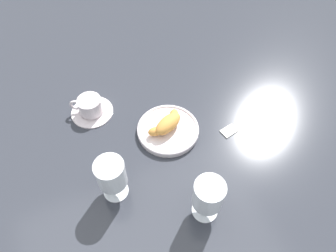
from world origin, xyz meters
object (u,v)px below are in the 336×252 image
at_px(coffee_cup_near, 90,107).
at_px(juice_glass_right, 208,196).
at_px(sugar_packet, 229,130).
at_px(croissant_large, 167,124).
at_px(pastry_plate, 168,130).
at_px(juice_glass_left, 111,175).

relative_size(coffee_cup_near, juice_glass_right, 0.97).
bearing_deg(coffee_cup_near, sugar_packet, -34.15).
distance_m(croissant_large, sugar_packet, 0.20).
relative_size(pastry_plate, juice_glass_left, 1.37).
bearing_deg(juice_glass_left, croissant_large, 31.09).
bearing_deg(croissant_large, juice_glass_right, -93.37).
bearing_deg(pastry_plate, croissant_large, 113.94).
relative_size(juice_glass_left, juice_glass_right, 1.00).
relative_size(croissant_large, juice_glass_left, 0.90).
height_order(juice_glass_left, sugar_packet, juice_glass_left).
bearing_deg(coffee_cup_near, juice_glass_right, -68.27).
relative_size(croissant_large, sugar_packet, 2.51).
bearing_deg(pastry_plate, juice_glass_right, -93.67).
bearing_deg(coffee_cup_near, juice_glass_left, -93.11).
bearing_deg(juice_glass_right, pastry_plate, 86.33).
relative_size(pastry_plate, sugar_packet, 3.85).
xyz_separation_m(coffee_cup_near, juice_glass_right, (0.18, -0.45, 0.07)).
relative_size(pastry_plate, juice_glass_right, 1.37).
relative_size(coffee_cup_near, juice_glass_left, 0.97).
height_order(pastry_plate, juice_glass_right, juice_glass_right).
xyz_separation_m(croissant_large, coffee_cup_near, (-0.19, 0.17, -0.01)).
distance_m(coffee_cup_near, juice_glass_left, 0.31).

